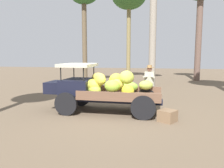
# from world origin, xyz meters

# --- Properties ---
(ground_plane) EXTENTS (60.00, 60.00, 0.00)m
(ground_plane) POSITION_xyz_m (0.00, 0.00, 0.00)
(ground_plane) COLOR brown
(truck) EXTENTS (4.51, 1.82, 1.86)m
(truck) POSITION_xyz_m (0.44, -0.09, 0.92)
(truck) COLOR black
(truck) RESTS_ON ground
(farmer) EXTENTS (0.53, 0.47, 1.76)m
(farmer) POSITION_xyz_m (-1.45, -1.74, 1.00)
(farmer) COLOR #B3B8A0
(farmer) RESTS_ON ground
(wooden_crate) EXTENTS (0.70, 0.70, 0.39)m
(wooden_crate) POSITION_xyz_m (-2.14, 0.73, 0.19)
(wooden_crate) COLOR #806346
(wooden_crate) RESTS_ON ground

